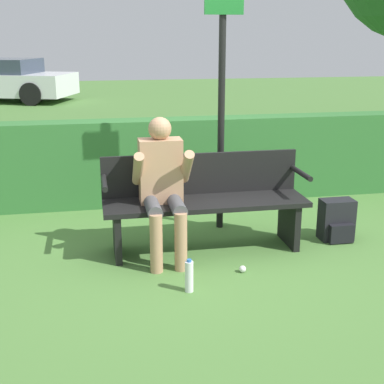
% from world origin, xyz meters
% --- Properties ---
extents(ground_plane, '(40.00, 40.00, 0.00)m').
position_xyz_m(ground_plane, '(0.00, 0.00, 0.00)').
color(ground_plane, '#4C7A38').
extents(hedge_back, '(12.00, 0.37, 1.02)m').
position_xyz_m(hedge_back, '(0.00, 1.61, 0.51)').
color(hedge_back, '#337033').
rests_on(hedge_back, ground).
extents(park_bench, '(1.91, 0.52, 0.89)m').
position_xyz_m(park_bench, '(0.00, 0.07, 0.47)').
color(park_bench, black).
rests_on(park_bench, ground).
extents(person_seated, '(0.52, 0.63, 1.28)m').
position_xyz_m(person_seated, '(-0.41, -0.06, 0.71)').
color(person_seated, tan).
rests_on(person_seated, ground).
extents(backpack, '(0.33, 0.26, 0.41)m').
position_xyz_m(backpack, '(1.34, 0.02, 0.19)').
color(backpack, black).
rests_on(backpack, ground).
extents(water_bottle, '(0.07, 0.07, 0.28)m').
position_xyz_m(water_bottle, '(-0.31, -0.83, 0.13)').
color(water_bottle, white).
rests_on(water_bottle, ground).
extents(signpost, '(0.38, 0.09, 2.49)m').
position_xyz_m(signpost, '(0.28, 0.58, 1.43)').
color(signpost, black).
rests_on(signpost, ground).
extents(parked_car, '(4.51, 3.15, 1.28)m').
position_xyz_m(parked_car, '(-3.57, 12.76, 0.63)').
color(parked_car, silver).
rests_on(parked_car, ground).
extents(litter_crumple, '(0.06, 0.06, 0.06)m').
position_xyz_m(litter_crumple, '(0.21, -0.56, 0.03)').
color(litter_crumple, silver).
rests_on(litter_crumple, ground).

